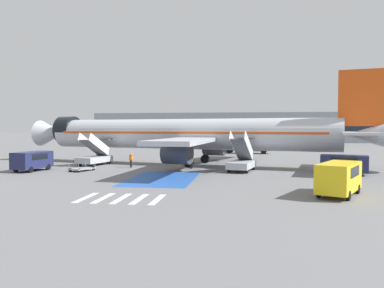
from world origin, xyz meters
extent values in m
plane|color=slate|center=(0.00, 0.00, 0.00)|extent=(600.00, 600.00, 0.00)
cube|color=gold|center=(0.26, 0.77, 0.00)|extent=(78.78, 18.07, 0.01)
cube|color=#2856A8|center=(0.26, -12.28, 0.00)|extent=(5.81, 10.38, 0.01)
cube|color=silver|center=(-2.74, -21.93, 0.00)|extent=(0.44, 3.60, 0.01)
cube|color=silver|center=(-1.54, -21.93, 0.00)|extent=(0.44, 3.60, 0.01)
cube|color=silver|center=(-0.34, -21.93, 0.00)|extent=(0.44, 3.60, 0.01)
cube|color=silver|center=(0.86, -21.93, 0.00)|extent=(0.44, 3.60, 0.01)
cube|color=silver|center=(2.06, -21.93, 0.00)|extent=(0.44, 3.60, 0.01)
cylinder|color=#B7BCC4|center=(0.26, 0.77, 3.82)|extent=(36.65, 11.79, 3.75)
cone|color=#B7BCC4|center=(-19.66, 5.30, 3.82)|extent=(4.84, 4.50, 3.68)
cone|color=#B7BCC4|center=(20.92, -3.92, 3.82)|extent=(6.28, 4.76, 3.60)
cylinder|color=black|center=(-16.92, 4.68, 4.29)|extent=(3.03, 4.19, 3.79)
cube|color=#DB4C14|center=(0.26, 0.77, 4.01)|extent=(33.81, 11.22, 0.24)
cube|color=#B7BCC4|center=(1.61, -7.69, 3.26)|extent=(5.75, 15.48, 0.44)
cylinder|color=#38383D|center=(0.55, -6.19, 1.87)|extent=(3.39, 2.87, 2.28)
cube|color=#B7BCC4|center=(5.14, 7.82, 3.26)|extent=(9.59, 15.77, 0.44)
cylinder|color=#38383D|center=(3.52, 6.93, 1.87)|extent=(3.39, 2.87, 2.28)
cube|color=#DB4C14|center=(20.09, -3.73, 7.74)|extent=(5.20, 1.51, 5.96)
cube|color=#B7BCC4|center=(18.76, -7.08, 4.01)|extent=(4.62, 6.60, 0.24)
cube|color=#B7BCC4|center=(20.33, -0.13, 4.01)|extent=(4.62, 6.60, 0.24)
cylinder|color=#38383D|center=(-12.28, 3.62, 1.93)|extent=(0.20, 0.20, 3.03)
cylinder|color=black|center=(-12.28, 3.62, 0.42)|extent=(0.88, 0.46, 0.84)
cylinder|color=#38383D|center=(1.28, -2.51, 1.90)|extent=(0.24, 0.24, 2.71)
cylinder|color=black|center=(1.28, -2.51, 0.55)|extent=(1.21, 0.83, 1.10)
cylinder|color=#38383D|center=(2.60, 3.30, 1.90)|extent=(0.24, 0.24, 2.71)
cylinder|color=black|center=(2.60, 3.30, 0.55)|extent=(1.21, 0.83, 1.10)
cube|color=#ADB2BA|center=(-10.58, -1.35, 0.70)|extent=(3.21, 5.17, 0.70)
cylinder|color=black|center=(-11.12, 0.49, 0.35)|extent=(0.37, 0.73, 0.70)
cylinder|color=black|center=(-9.30, 0.08, 0.35)|extent=(0.37, 0.73, 0.70)
cylinder|color=black|center=(-11.86, -2.78, 0.35)|extent=(0.37, 0.73, 0.70)
cylinder|color=black|center=(-10.04, -3.20, 0.35)|extent=(0.37, 0.73, 0.70)
cube|color=#4C4C51|center=(-10.58, -1.35, 2.08)|extent=(2.31, 4.37, 2.21)
cube|color=#4C4C51|center=(-10.08, 0.87, 3.11)|extent=(1.85, 1.44, 0.12)
cube|color=silver|center=(-11.33, -1.18, 2.56)|extent=(1.06, 4.41, 2.91)
cube|color=silver|center=(-9.83, -1.52, 2.56)|extent=(1.06, 4.41, 2.91)
cube|color=#ADB2BA|center=(7.33, -5.42, 0.70)|extent=(3.21, 5.17, 0.70)
cylinder|color=black|center=(6.79, -3.57, 0.35)|extent=(0.37, 0.73, 0.70)
cylinder|color=black|center=(8.61, -3.99, 0.35)|extent=(0.37, 0.73, 0.70)
cylinder|color=black|center=(6.05, -6.85, 0.35)|extent=(0.37, 0.73, 0.70)
cylinder|color=black|center=(7.87, -7.27, 0.35)|extent=(0.37, 0.73, 0.70)
cube|color=#4C4C51|center=(7.33, -5.42, 2.24)|extent=(2.32, 4.37, 2.52)
cube|color=#4C4C51|center=(7.84, -3.20, 3.43)|extent=(1.85, 1.44, 0.12)
cube|color=silver|center=(6.58, -5.25, 2.71)|extent=(1.07, 4.46, 3.20)
cube|color=silver|center=(8.08, -5.59, 2.71)|extent=(1.07, 4.46, 3.20)
cube|color=#38383D|center=(7.72, 22.90, 0.78)|extent=(8.06, 3.33, 0.60)
cube|color=silver|center=(11.53, 22.48, 1.28)|extent=(1.99, 2.55, 1.60)
cube|color=black|center=(12.39, 22.39, 1.60)|extent=(0.25, 1.99, 0.70)
cylinder|color=#B7BCC4|center=(7.38, 22.93, 2.27)|extent=(5.62, 2.94, 2.37)
cylinder|color=gold|center=(7.38, 22.93, 2.27)|extent=(0.61, 2.44, 2.42)
cylinder|color=black|center=(11.31, 23.70, 0.48)|extent=(0.98, 0.38, 0.96)
cylinder|color=black|center=(11.06, 21.34, 0.48)|extent=(0.98, 0.38, 0.96)
cylinder|color=black|center=(7.42, 24.12, 0.48)|extent=(0.98, 0.38, 0.96)
cylinder|color=black|center=(7.16, 21.76, 0.48)|extent=(0.98, 0.38, 0.96)
cylinder|color=black|center=(5.25, 24.36, 0.48)|extent=(0.98, 0.38, 0.96)
cylinder|color=black|center=(5.00, 21.99, 0.48)|extent=(0.98, 0.38, 0.96)
cube|color=#1E234C|center=(17.28, -6.93, 1.11)|extent=(4.67, 2.91, 1.58)
cube|color=black|center=(17.28, -6.93, 1.46)|extent=(2.79, 2.45, 0.57)
cylinder|color=black|center=(18.80, -6.42, 0.32)|extent=(0.67, 0.35, 0.64)
cylinder|color=black|center=(18.37, -8.11, 0.32)|extent=(0.67, 0.35, 0.64)
cylinder|color=black|center=(16.20, -5.75, 0.32)|extent=(0.67, 0.35, 0.64)
cylinder|color=black|center=(15.76, -7.44, 0.32)|extent=(0.67, 0.35, 0.64)
cube|color=yellow|center=(13.89, -18.92, 1.27)|extent=(3.97, 5.29, 1.90)
cube|color=black|center=(13.89, -18.92, 1.68)|extent=(3.01, 3.32, 0.68)
cylinder|color=black|center=(13.75, -17.14, 0.32)|extent=(0.46, 0.66, 0.64)
cylinder|color=black|center=(15.38, -17.96, 0.32)|extent=(0.46, 0.66, 0.64)
cylinder|color=black|center=(12.39, -19.88, 0.32)|extent=(0.46, 0.66, 0.64)
cylinder|color=black|center=(14.02, -20.69, 0.32)|extent=(0.46, 0.66, 0.64)
cube|color=#1E234C|center=(-14.69, -8.19, 1.18)|extent=(2.68, 4.64, 1.72)
cube|color=black|center=(-14.69, -8.19, 1.56)|extent=(2.39, 2.70, 0.62)
cylinder|color=black|center=(-15.37, -6.70, 0.32)|extent=(0.30, 0.66, 0.64)
cylinder|color=black|center=(-13.57, -7.00, 0.32)|extent=(0.30, 0.66, 0.64)
cylinder|color=black|center=(-15.82, -9.38, 0.32)|extent=(0.30, 0.66, 0.64)
cylinder|color=black|center=(-14.01, -9.68, 0.32)|extent=(0.30, 0.66, 0.64)
cube|color=gray|center=(-9.44, -7.53, 0.26)|extent=(2.31, 2.96, 0.12)
cylinder|color=black|center=(-9.20, -8.73, 0.20)|extent=(0.23, 0.41, 0.40)
cylinder|color=black|center=(-10.40, -8.29, 0.20)|extent=(0.23, 0.41, 0.40)
cylinder|color=black|center=(-8.48, -6.78, 0.20)|extent=(0.23, 0.41, 0.40)
cylinder|color=black|center=(-9.68, -6.34, 0.20)|extent=(0.23, 0.41, 0.40)
cylinder|color=gray|center=(-9.21, -8.90, 0.59)|extent=(0.05, 0.05, 0.55)
cylinder|color=gray|center=(-10.50, -8.42, 0.59)|extent=(0.05, 0.05, 0.55)
cylinder|color=gray|center=(-8.38, -6.65, 0.59)|extent=(0.05, 0.05, 0.55)
cylinder|color=gray|center=(-9.67, -6.17, 0.59)|extent=(0.05, 0.05, 0.55)
cylinder|color=#191E38|center=(1.77, -3.63, 0.39)|extent=(0.14, 0.14, 0.79)
cylinder|color=#191E38|center=(1.60, -3.62, 0.39)|extent=(0.14, 0.14, 0.79)
cube|color=yellow|center=(1.68, -3.62, 1.10)|extent=(0.44, 0.25, 0.62)
cube|color=silver|center=(1.68, -3.62, 1.10)|extent=(0.45, 0.26, 0.06)
sphere|color=beige|center=(1.68, -3.62, 1.51)|extent=(0.21, 0.21, 0.21)
cylinder|color=#2D2D33|center=(-5.32, -3.23, 0.41)|extent=(0.14, 0.14, 0.81)
cylinder|color=#2D2D33|center=(-5.48, -3.15, 0.41)|extent=(0.14, 0.14, 0.81)
cube|color=orange|center=(-5.40, -3.19, 1.13)|extent=(0.47, 0.39, 0.64)
cube|color=silver|center=(-5.40, -3.19, 1.13)|extent=(0.49, 0.40, 0.06)
sphere|color=tan|center=(-5.40, -3.19, 1.56)|extent=(0.22, 0.22, 0.22)
cube|color=#89939E|center=(12.35, 81.04, 4.78)|extent=(108.78, 12.00, 9.56)
cube|color=#19232D|center=(12.35, 74.99, 5.26)|extent=(104.43, 0.10, 3.35)
camera|label=1|loc=(7.42, -45.08, 4.55)|focal=35.00mm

